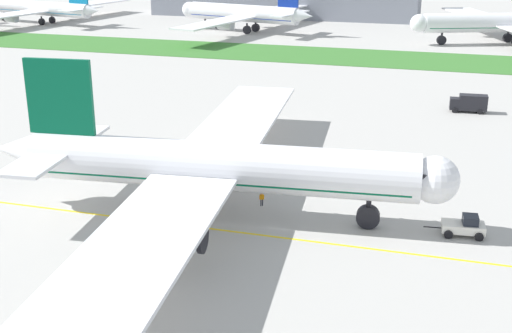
# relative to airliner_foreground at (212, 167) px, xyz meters

# --- Properties ---
(ground_plane) EXTENTS (600.00, 600.00, 0.00)m
(ground_plane) POSITION_rel_airliner_foreground_xyz_m (-3.53, -2.55, -5.69)
(ground_plane) COLOR #ADAAA5
(ground_plane) RESTS_ON ground
(apron_taxi_line) EXTENTS (280.00, 0.36, 0.01)m
(apron_taxi_line) POSITION_rel_airliner_foreground_xyz_m (-3.53, -3.37, -5.69)
(apron_taxi_line) COLOR yellow
(apron_taxi_line) RESTS_ON ground
(grass_median_strip) EXTENTS (320.00, 24.00, 0.10)m
(grass_median_strip) POSITION_rel_airliner_foreground_xyz_m (-3.53, 101.26, -5.64)
(grass_median_strip) COLOR #38722D
(grass_median_strip) RESTS_ON ground
(airliner_foreground) EXTENTS (51.22, 81.56, 16.76)m
(airliner_foreground) POSITION_rel_airliner_foreground_xyz_m (0.00, 0.00, 0.00)
(airliner_foreground) COLOR white
(airliner_foreground) RESTS_ON ground
(pushback_tug) EXTENTS (6.18, 2.95, 2.21)m
(pushback_tug) POSITION_rel_airliner_foreground_xyz_m (26.44, 2.54, -4.68)
(pushback_tug) COLOR white
(pushback_tug) RESTS_ON ground
(ground_crew_wingwalker_port) EXTENTS (0.50, 0.42, 1.61)m
(ground_crew_wingwalker_port) POSITION_rel_airliner_foreground_xyz_m (4.34, 4.14, -4.71)
(ground_crew_wingwalker_port) COLOR black
(ground_crew_wingwalker_port) RESTS_ON ground
(service_truck_fuel_bowser) EXTENTS (6.27, 2.75, 3.06)m
(service_truck_fuel_bowser) POSITION_rel_airliner_foreground_xyz_m (26.96, 54.25, -4.05)
(service_truck_fuel_bowser) COLOR black
(service_truck_fuel_bowser) RESTS_ON ground
(parked_airliner_far_centre) EXTENTS (49.34, 80.35, 14.57)m
(parked_airliner_far_centre) POSITION_rel_airliner_foreground_xyz_m (-108.54, 133.55, -0.74)
(parked_airliner_far_centre) COLOR white
(parked_airliner_far_centre) RESTS_ON ground
(parked_airliner_far_right) EXTENTS (44.38, 70.06, 16.33)m
(parked_airliner_far_right) POSITION_rel_airliner_foreground_xyz_m (-38.10, 134.06, -0.15)
(parked_airliner_far_right) COLOR white
(parked_airliner_far_right) RESTS_ON ground
(parked_airliner_far_outer) EXTENTS (49.34, 80.10, 16.63)m
(parked_airliner_far_outer) POSITION_rel_airliner_foreground_xyz_m (35.94, 132.85, -0.05)
(parked_airliner_far_outer) COLOR white
(parked_airliner_far_outer) RESTS_ON ground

